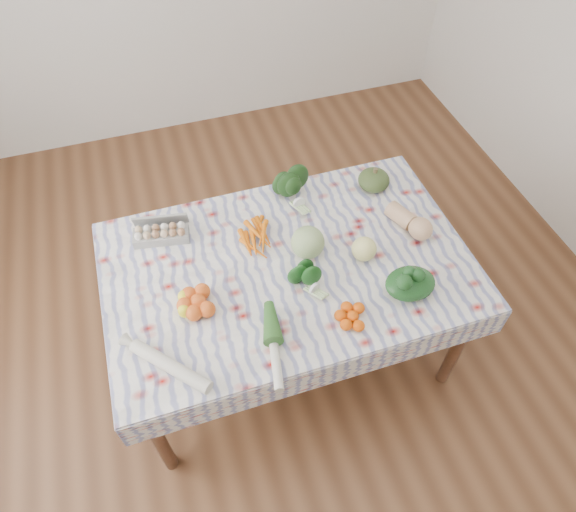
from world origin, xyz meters
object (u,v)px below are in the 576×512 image
(egg_carton, at_px, (161,234))
(kabocha_squash, at_px, (374,180))
(grapefruit, at_px, (364,249))
(butternut_squash, at_px, (410,220))
(dining_table, at_px, (288,275))
(cabbage, at_px, (308,242))

(egg_carton, distance_m, kabocha_squash, 1.09)
(grapefruit, bearing_deg, butternut_squash, 19.38)
(dining_table, xyz_separation_m, grapefruit, (0.34, -0.07, 0.14))
(dining_table, bearing_deg, grapefruit, -10.97)
(dining_table, bearing_deg, kabocha_squash, 31.15)
(cabbage, bearing_deg, grapefruit, -22.97)
(dining_table, relative_size, kabocha_squash, 9.95)
(butternut_squash, distance_m, grapefruit, 0.30)
(dining_table, height_order, kabocha_squash, kabocha_squash)
(egg_carton, height_order, kabocha_squash, kabocha_squash)
(egg_carton, xyz_separation_m, cabbage, (0.63, -0.29, 0.04))
(dining_table, relative_size, cabbage, 10.45)
(butternut_squash, bearing_deg, grapefruit, 177.07)
(butternut_squash, height_order, grapefruit, grapefruit)
(egg_carton, height_order, cabbage, cabbage)
(kabocha_squash, relative_size, grapefruit, 1.42)
(kabocha_squash, distance_m, cabbage, 0.56)
(cabbage, distance_m, grapefruit, 0.26)
(kabocha_squash, xyz_separation_m, butternut_squash, (0.05, -0.31, 0.00))
(dining_table, bearing_deg, cabbage, 17.82)
(dining_table, xyz_separation_m, butternut_squash, (0.62, 0.03, 0.14))
(egg_carton, distance_m, cabbage, 0.69)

